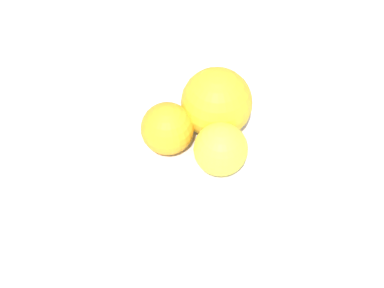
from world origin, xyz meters
The scene contains 5 objects.
ground_plane centered at (0.00, 0.00, -1.00)cm, with size 110.00×110.00×2.00cm, color white.
fruit_bowl centered at (0.00, 0.00, 1.77)cm, with size 19.07×19.07×3.74cm.
orange_in_bowl_0 centered at (1.68, 2.70, 6.80)cm, with size 6.13×6.13×6.13cm, color #F9A823.
orange_in_bowl_1 centered at (-1.69, -2.76, 7.92)cm, with size 8.37×8.37×8.37cm, color yellow.
orange_in_bowl_2 centered at (-5.01, 2.24, 6.77)cm, with size 6.07×6.07×6.07cm, color yellow.
Camera 1 is at (-21.22, 36.03, 53.10)cm, focal length 50.34 mm.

